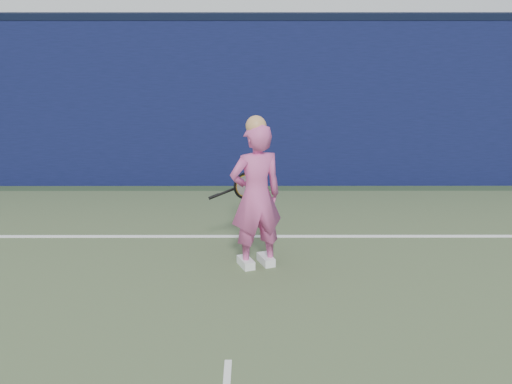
{
  "coord_description": "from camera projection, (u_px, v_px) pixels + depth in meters",
  "views": [
    {
      "loc": [
        0.22,
        -4.3,
        3.06
      ],
      "look_at": [
        0.24,
        3.09,
        0.86
      ],
      "focal_mm": 50.0,
      "sensor_mm": 36.0,
      "label": 1
    }
  ],
  "objects": [
    {
      "name": "player",
      "position": [
        256.0,
        196.0,
        7.72
      ],
      "size": [
        0.69,
        0.57,
        1.7
      ],
      "rotation": [
        0.0,
        0.0,
        3.5
      ],
      "color": "#D05196",
      "rests_on": "ground"
    },
    {
      "name": "backstop_wall",
      "position": [
        240.0,
        104.0,
        10.87
      ],
      "size": [
        24.0,
        0.4,
        2.5
      ],
      "primitive_type": "cube",
      "color": "#0B1134",
      "rests_on": "ground"
    },
    {
      "name": "wall_cap",
      "position": [
        240.0,
        16.0,
        10.5
      ],
      "size": [
        24.0,
        0.42,
        0.1
      ],
      "primitive_type": "cube",
      "color": "black",
      "rests_on": "backstop_wall"
    },
    {
      "name": "racket",
      "position": [
        243.0,
        187.0,
        8.11
      ],
      "size": [
        0.57,
        0.24,
        0.31
      ],
      "rotation": [
        0.0,
        0.0,
        0.24
      ],
      "color": "black",
      "rests_on": "ground"
    }
  ]
}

